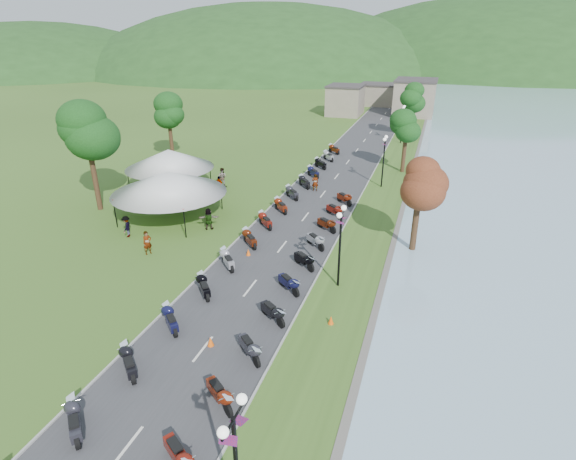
% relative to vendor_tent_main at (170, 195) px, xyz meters
% --- Properties ---
extents(road, '(7.00, 120.00, 0.02)m').
position_rel_vendor_tent_main_xyz_m(road, '(10.55, 15.62, -1.99)').
color(road, '#3D3D40').
rests_on(road, ground).
extents(hills_backdrop, '(360.00, 120.00, 76.00)m').
position_rel_vendor_tent_main_xyz_m(hills_backdrop, '(10.55, 175.62, -2.00)').
color(hills_backdrop, '#285621').
rests_on(hills_backdrop, ground).
extents(far_building, '(18.00, 16.00, 5.00)m').
position_rel_vendor_tent_main_xyz_m(far_building, '(8.55, 60.62, 0.50)').
color(far_building, gray).
rests_on(far_building, ground).
extents(moto_row_left, '(2.60, 54.81, 1.10)m').
position_rel_vendor_tent_main_xyz_m(moto_row_left, '(8.18, -1.19, -1.45)').
color(moto_row_left, '#331411').
rests_on(moto_row_left, ground).
extents(moto_row_right, '(2.60, 30.58, 1.10)m').
position_rel_vendor_tent_main_xyz_m(moto_row_right, '(12.89, -6.35, -1.45)').
color(moto_row_right, '#331411').
rests_on(moto_row_right, ground).
extents(vendor_tent_main, '(6.20, 6.20, 4.00)m').
position_rel_vendor_tent_main_xyz_m(vendor_tent_main, '(0.00, 0.00, 0.00)').
color(vendor_tent_main, silver).
rests_on(vendor_tent_main, ground).
extents(vendor_tent_side, '(5.60, 5.60, 4.00)m').
position_rel_vendor_tent_main_xyz_m(vendor_tent_side, '(-3.88, 6.34, 0.00)').
color(vendor_tent_side, silver).
rests_on(vendor_tent_side, ground).
extents(tree_park_left, '(4.04, 4.04, 11.22)m').
position_rel_vendor_tent_main_xyz_m(tree_park_left, '(-7.04, -0.28, 3.61)').
color(tree_park_left, '#1B5319').
rests_on(tree_park_left, ground).
extents(tree_lakeside, '(2.82, 2.82, 7.84)m').
position_rel_vendor_tent_main_xyz_m(tree_lakeside, '(19.52, 0.25, 1.92)').
color(tree_lakeside, '#1B5319').
rests_on(tree_lakeside, ground).
extents(pedestrian_a, '(0.71, 0.77, 1.71)m').
position_rel_vendor_tent_main_xyz_m(pedestrian_a, '(2.00, -6.33, -2.00)').
color(pedestrian_a, slate).
rests_on(pedestrian_a, ground).
extents(pedestrian_b, '(0.97, 0.57, 1.93)m').
position_rel_vendor_tent_main_xyz_m(pedestrian_b, '(0.41, 8.74, -2.00)').
color(pedestrian_b, slate).
rests_on(pedestrian_b, ground).
extents(pedestrian_c, '(0.77, 1.16, 1.66)m').
position_rel_vendor_tent_main_xyz_m(pedestrian_c, '(-1.16, -4.36, -2.00)').
color(pedestrian_c, slate).
rests_on(pedestrian_c, ground).
extents(traffic_cone_near, '(0.34, 0.34, 0.53)m').
position_rel_vendor_tent_main_xyz_m(traffic_cone_near, '(10.79, -14.02, -1.73)').
color(traffic_cone_near, '#F2590C').
rests_on(traffic_cone_near, ground).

